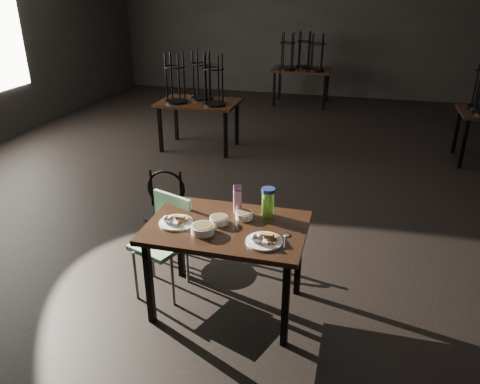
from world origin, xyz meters
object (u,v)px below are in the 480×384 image
(water_bottle, at_px, (268,202))
(school_chair, at_px, (165,236))
(juice_carton, at_px, (237,200))
(main_table, at_px, (227,234))
(bentwood_chair, at_px, (164,207))

(water_bottle, xyz_separation_m, school_chair, (-0.84, -0.10, -0.36))
(juice_carton, bearing_deg, school_chair, -171.21)
(main_table, xyz_separation_m, bentwood_chair, (-0.82, 0.68, -0.19))
(main_table, xyz_separation_m, school_chair, (-0.57, 0.13, -0.17))
(water_bottle, distance_m, school_chair, 0.92)
(main_table, relative_size, bentwood_chair, 1.48)
(school_chair, bearing_deg, water_bottle, 27.35)
(water_bottle, bearing_deg, main_table, -139.05)
(main_table, height_order, school_chair, school_chair)
(water_bottle, bearing_deg, juice_carton, -177.94)
(juice_carton, distance_m, bentwood_chair, 1.03)
(juice_carton, distance_m, school_chair, 0.70)
(juice_carton, height_order, bentwood_chair, juice_carton)
(main_table, bearing_deg, bentwood_chair, 140.21)
(juice_carton, bearing_deg, water_bottle, 2.06)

